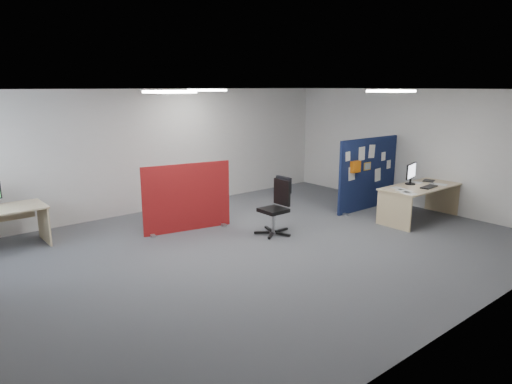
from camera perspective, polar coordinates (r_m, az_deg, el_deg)
floor at (r=8.09m, az=1.19°, el=-6.81°), size 9.00×9.00×0.00m
ceiling at (r=7.60m, az=1.29°, el=12.69°), size 9.00×7.00×0.02m
wall_back at (r=10.60m, az=-11.23°, el=5.24°), size 9.00×0.02×2.70m
wall_front at (r=5.63m, az=25.15°, el=-2.61°), size 9.00×0.02×2.70m
wall_right at (r=11.16m, az=19.12°, el=5.15°), size 0.02×7.00×2.70m
ceiling_lights at (r=8.33m, az=0.00°, el=12.52°), size 4.10×4.10×0.04m
navy_divider at (r=10.66m, az=13.80°, el=2.24°), size 1.97×0.30×1.63m
main_desk at (r=10.14m, az=19.62°, el=-0.14°), size 1.90×0.84×0.73m
monitor_main at (r=10.13m, az=18.82°, el=2.30°), size 0.50×0.21×0.45m
keyboard at (r=9.98m, az=20.80°, el=0.61°), size 0.47×0.23×0.02m
mouse at (r=10.31m, az=21.11°, el=0.97°), size 0.11×0.07×0.03m
paper_tray at (r=10.66m, az=20.80°, el=1.33°), size 0.34×0.30×0.01m
red_divider at (r=8.89m, az=-8.58°, el=-0.75°), size 1.74×0.38×1.32m
office_chair at (r=8.64m, az=2.73°, el=-1.32°), size 0.68×0.71×1.07m
desk_papers at (r=9.85m, az=19.08°, el=0.52°), size 1.50×0.82×0.00m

